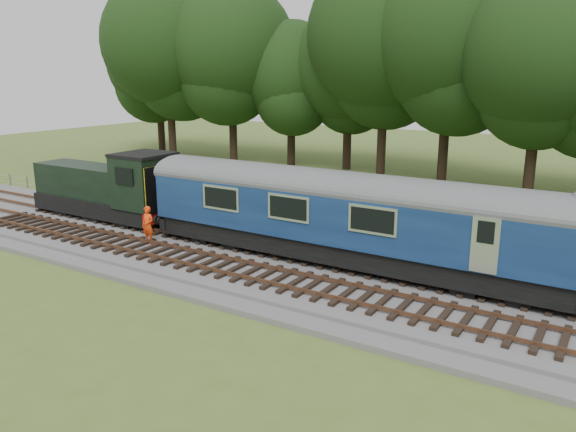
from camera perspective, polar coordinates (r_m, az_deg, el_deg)
The scene contains 9 objects.
ground at distance 23.08m, azimuth -0.20°, elevation -5.80°, with size 120.00×120.00×0.00m, color #496123.
ballast at distance 23.02m, azimuth -0.20°, elevation -5.39°, with size 70.00×7.00×0.35m, color #4C4C4F.
track_north at distance 24.08m, azimuth 1.57°, elevation -3.90°, with size 67.20×2.40×0.21m.
track_south at distance 21.69m, azimuth -2.46°, elevation -6.00°, with size 67.20×2.40×0.21m.
fence at distance 26.80m, azimuth 4.92°, elevation -2.97°, with size 64.00×0.12×1.00m, color #6B6054, non-canonical shape.
tree_line at distance 42.71m, azimuth 15.71°, elevation 3.08°, with size 70.00×8.00×18.00m, color black, non-canonical shape.
dmu_railcar at distance 22.60m, azimuth 5.83°, elevation 0.59°, with size 18.05×2.86×3.88m.
shunter_loco at distance 31.29m, azimuth -17.74°, elevation 2.65°, with size 8.91×2.60×3.38m.
worker at distance 26.35m, azimuth -14.04°, elevation -0.90°, with size 0.63×0.42×1.74m, color #FF410D.
Camera 1 is at (11.52, -18.36, 7.95)m, focal length 35.00 mm.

